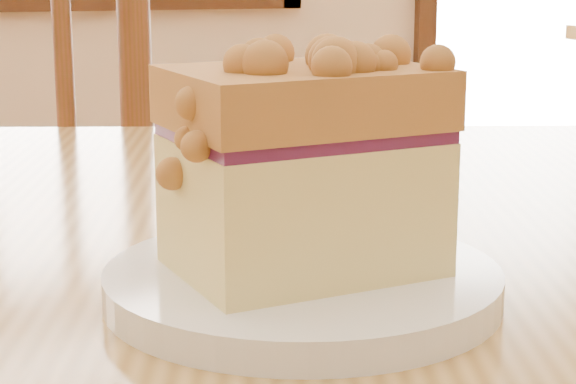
# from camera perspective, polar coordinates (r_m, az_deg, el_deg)

# --- Properties ---
(cafe_table_main) EXTENTS (1.52, 1.19, 0.75)m
(cafe_table_main) POSITION_cam_1_polar(r_m,az_deg,el_deg) (0.73, -10.60, -8.81)
(cafe_table_main) COLOR #B98D47
(cafe_table_main) RESTS_ON ground
(plate) EXTENTS (0.22, 0.22, 0.02)m
(plate) POSITION_cam_1_polar(r_m,az_deg,el_deg) (0.55, 0.83, -5.34)
(plate) COLOR white
(plate) RESTS_ON cafe_table_main
(cake_slice) EXTENTS (0.16, 0.13, 0.13)m
(cake_slice) POSITION_cam_1_polar(r_m,az_deg,el_deg) (0.53, 0.88, 1.89)
(cake_slice) COLOR #E1CE7F
(cake_slice) RESTS_ON plate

